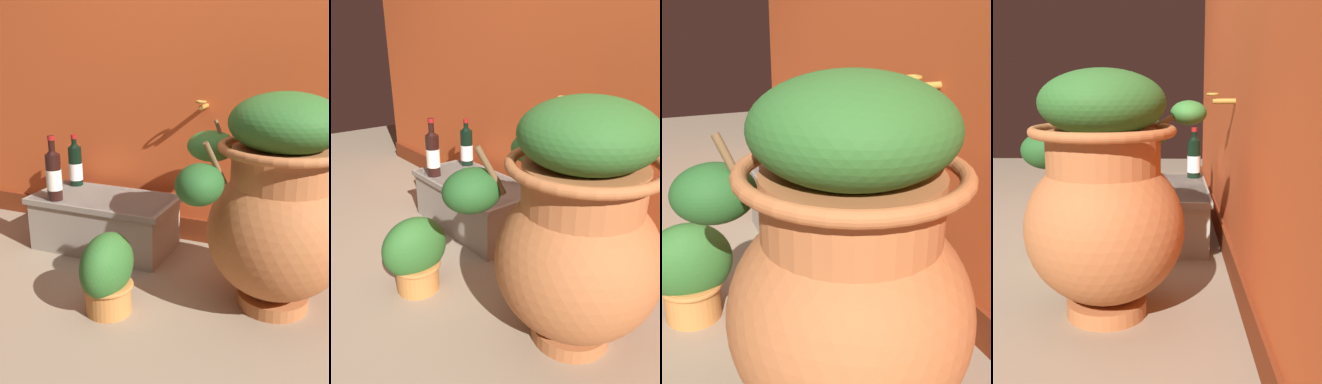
{
  "view_description": "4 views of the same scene",
  "coord_description": "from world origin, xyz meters",
  "views": [
    {
      "loc": [
        0.61,
        -1.16,
        1.06
      ],
      "look_at": [
        -0.16,
        0.69,
        0.41
      ],
      "focal_mm": 41.88,
      "sensor_mm": 36.0,
      "label": 1
    },
    {
      "loc": [
        1.09,
        -0.35,
        1.06
      ],
      "look_at": [
        -0.2,
        0.69,
        0.37
      ],
      "focal_mm": 35.06,
      "sensor_mm": 36.0,
      "label": 2
    },
    {
      "loc": [
        1.31,
        0.17,
        1.03
      ],
      "look_at": [
        -0.1,
        0.71,
        0.45
      ],
      "focal_mm": 46.86,
      "sensor_mm": 36.0,
      "label": 3
    },
    {
      "loc": [
        2.17,
        0.81,
        0.86
      ],
      "look_at": [
        -0.0,
        0.76,
        0.38
      ],
      "focal_mm": 47.64,
      "sensor_mm": 36.0,
      "label": 4
    }
  ],
  "objects": [
    {
      "name": "terracotta_urn",
      "position": [
        0.38,
        0.58,
        0.46
      ],
      "size": [
        0.72,
        0.74,
        0.9
      ],
      "color": "#B26638",
      "rests_on": "ground_plane"
    },
    {
      "name": "stone_ledge",
      "position": [
        -0.57,
        0.82,
        0.16
      ],
      "size": [
        0.78,
        0.4,
        0.29
      ],
      "color": "#9E9384",
      "rests_on": "ground_plane"
    },
    {
      "name": "potted_shrub",
      "position": [
        -0.24,
        0.27,
        0.17
      ],
      "size": [
        0.21,
        0.3,
        0.35
      ],
      "color": "#CC7F3D",
      "rests_on": "ground_plane"
    },
    {
      "name": "wine_bottle_left",
      "position": [
        -0.83,
        0.96,
        0.42
      ],
      "size": [
        0.08,
        0.08,
        0.3
      ],
      "color": "black",
      "rests_on": "stone_ledge"
    },
    {
      "name": "ground_plane",
      "position": [
        0.0,
        0.0,
        0.0
      ],
      "size": [
        7.0,
        7.0,
        0.0
      ],
      "primitive_type": "plane",
      "color": "gray"
    },
    {
      "name": "wine_bottle_middle",
      "position": [
        -0.78,
        0.69,
        0.44
      ],
      "size": [
        0.08,
        0.08,
        0.34
      ],
      "color": "black",
      "rests_on": "stone_ledge"
    }
  ]
}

